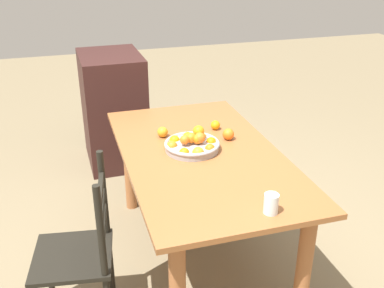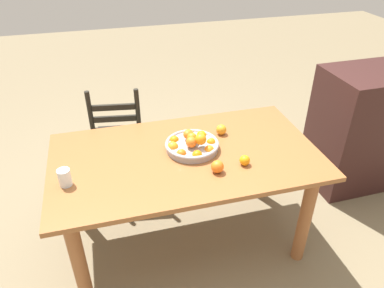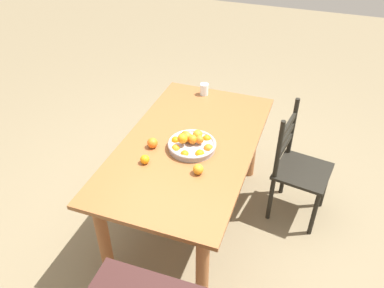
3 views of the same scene
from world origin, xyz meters
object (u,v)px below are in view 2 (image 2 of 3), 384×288
object	(u,v)px
orange_loose_1	(245,160)
drinking_glass	(65,177)
dining_table	(186,171)
orange_loose_2	(221,130)
orange_loose_0	(217,167)
cabinet	(359,130)
chair_near_window	(120,140)
fruit_bowl	(192,144)

from	to	relation	value
orange_loose_1	drinking_glass	xyz separation A→B (m)	(-1.04, 0.08, 0.02)
dining_table	orange_loose_2	size ratio (longest dim) A/B	23.83
dining_table	orange_loose_0	distance (m)	0.31
orange_loose_0	cabinet	bearing A→B (deg)	21.30
drinking_glass	orange_loose_2	bearing A→B (deg)	16.07
chair_near_window	orange_loose_0	xyz separation A→B (m)	(0.50, -1.01, 0.35)
orange_loose_1	orange_loose_2	distance (m)	0.38
dining_table	fruit_bowl	xyz separation A→B (m)	(0.05, 0.04, 0.17)
cabinet	orange_loose_2	world-z (taller)	cabinet
orange_loose_2	chair_near_window	bearing A→B (deg)	137.54
cabinet	orange_loose_1	bearing A→B (deg)	-157.84
orange_loose_0	orange_loose_1	xyz separation A→B (m)	(0.18, 0.03, -0.01)
orange_loose_0	dining_table	bearing A→B (deg)	120.54
chair_near_window	drinking_glass	bearing A→B (deg)	77.42
cabinet	orange_loose_2	xyz separation A→B (m)	(-1.30, -0.17, 0.29)
orange_loose_1	orange_loose_0	bearing A→B (deg)	-172.10
dining_table	orange_loose_1	world-z (taller)	orange_loose_1
orange_loose_2	drinking_glass	world-z (taller)	drinking_glass
fruit_bowl	orange_loose_1	bearing A→B (deg)	-42.84
cabinet	orange_loose_0	distance (m)	1.60
chair_near_window	orange_loose_2	distance (m)	0.97
fruit_bowl	orange_loose_0	size ratio (longest dim) A/B	4.56
cabinet	fruit_bowl	xyz separation A→B (m)	(-1.54, -0.30, 0.30)
orange_loose_0	drinking_glass	world-z (taller)	drinking_glass
chair_near_window	drinking_glass	world-z (taller)	chair_near_window
cabinet	drinking_glass	world-z (taller)	cabinet
orange_loose_2	cabinet	bearing A→B (deg)	7.37
dining_table	chair_near_window	world-z (taller)	chair_near_window
fruit_bowl	orange_loose_0	distance (m)	0.28
fruit_bowl	dining_table	bearing A→B (deg)	-141.12
fruit_bowl	cabinet	bearing A→B (deg)	11.00
drinking_glass	orange_loose_0	bearing A→B (deg)	-7.17
drinking_glass	chair_near_window	bearing A→B (deg)	68.63
fruit_bowl	drinking_glass	size ratio (longest dim) A/B	3.40
chair_near_window	drinking_glass	xyz separation A→B (m)	(-0.35, -0.90, 0.36)
chair_near_window	orange_loose_1	distance (m)	1.25
chair_near_window	orange_loose_1	bearing A→B (deg)	133.60
cabinet	orange_loose_2	size ratio (longest dim) A/B	14.64
fruit_bowl	orange_loose_1	xyz separation A→B (m)	(0.26, -0.24, -0.01)
dining_table	orange_loose_0	world-z (taller)	orange_loose_0
dining_table	orange_loose_1	size ratio (longest dim) A/B	26.37
dining_table	orange_loose_0	xyz separation A→B (m)	(0.13, -0.23, 0.17)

